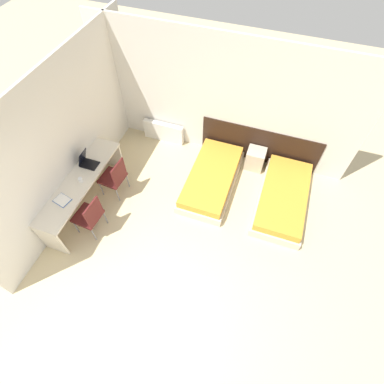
% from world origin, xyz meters
% --- Properties ---
extents(ground_plane, '(20.00, 20.00, 0.00)m').
position_xyz_m(ground_plane, '(0.00, 0.00, 0.00)').
color(ground_plane, beige).
extents(wall_back, '(5.54, 0.05, 2.70)m').
position_xyz_m(wall_back, '(0.00, 3.89, 1.35)').
color(wall_back, silver).
rests_on(wall_back, ground_plane).
extents(wall_left, '(0.05, 4.86, 2.70)m').
position_xyz_m(wall_left, '(-2.30, 1.93, 1.35)').
color(wall_left, silver).
rests_on(wall_left, ground_plane).
extents(headboard_panel, '(2.54, 0.03, 0.88)m').
position_xyz_m(headboard_panel, '(0.93, 3.85, 0.44)').
color(headboard_panel, black).
rests_on(headboard_panel, ground_plane).
extents(bed_near_window, '(0.95, 1.93, 0.35)m').
position_xyz_m(bed_near_window, '(0.18, 2.85, 0.17)').
color(bed_near_window, beige).
rests_on(bed_near_window, ground_plane).
extents(bed_near_door, '(0.95, 1.93, 0.35)m').
position_xyz_m(bed_near_door, '(1.67, 2.85, 0.17)').
color(bed_near_door, beige).
rests_on(bed_near_door, ground_plane).
extents(nightstand, '(0.39, 0.36, 0.48)m').
position_xyz_m(nightstand, '(0.93, 3.64, 0.24)').
color(nightstand, beige).
rests_on(nightstand, ground_plane).
extents(radiator, '(0.96, 0.12, 0.49)m').
position_xyz_m(radiator, '(-1.28, 3.77, 0.24)').
color(radiator, silver).
rests_on(radiator, ground_plane).
extents(desk, '(0.53, 2.23, 0.74)m').
position_xyz_m(desk, '(-2.01, 1.54, 0.59)').
color(desk, beige).
rests_on(desk, ground_plane).
extents(chair_near_laptop, '(0.48, 0.48, 0.91)m').
position_xyz_m(chair_near_laptop, '(-1.57, 2.01, 0.50)').
color(chair_near_laptop, '#511919').
rests_on(chair_near_laptop, ground_plane).
extents(chair_near_notebook, '(0.48, 0.48, 0.91)m').
position_xyz_m(chair_near_notebook, '(-1.57, 1.07, 0.50)').
color(chair_near_notebook, '#511919').
rests_on(chair_near_notebook, ground_plane).
extents(laptop, '(0.33, 0.24, 0.33)m').
position_xyz_m(laptop, '(-2.06, 1.95, 0.81)').
color(laptop, black).
rests_on(laptop, desk).
extents(open_notebook, '(0.31, 0.27, 0.02)m').
position_xyz_m(open_notebook, '(-2.04, 1.06, 0.75)').
color(open_notebook, '#1E4793').
rests_on(open_notebook, desk).
extents(mug, '(0.08, 0.08, 0.09)m').
position_xyz_m(mug, '(-1.95, 1.54, 0.79)').
color(mug, white).
rests_on(mug, desk).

